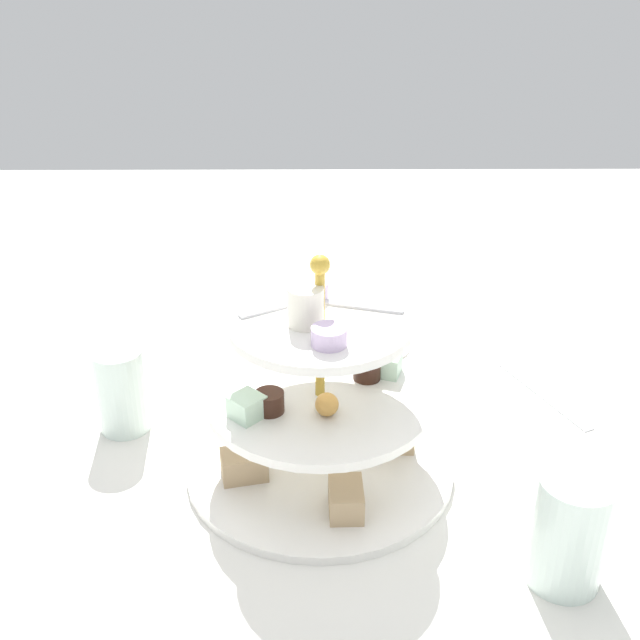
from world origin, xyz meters
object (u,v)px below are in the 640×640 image
Objects in this scene: water_glass_tall_right at (569,531)px; teacup_with_saucer at (379,333)px; butter_knife_right at (544,395)px; water_glass_mid_back at (121,390)px; tiered_serving_stand at (319,414)px; water_glass_short_left at (273,328)px.

water_glass_tall_right is 1.25× the size of teacup_with_saucer.
butter_knife_right is 1.62× the size of water_glass_mid_back.
water_glass_tall_right is 0.32m from butter_knife_right.
tiered_serving_stand is 4.05× the size of water_glass_short_left.
water_glass_mid_back is (0.17, 0.19, 0.02)m from water_glass_short_left.
water_glass_tall_right reaches higher than water_glass_mid_back.
butter_knife_right is at bearing 147.64° from teacup_with_saucer.
water_glass_tall_right is at bearing 143.79° from tiered_serving_stand.
tiered_serving_stand is 2.80× the size of water_glass_mid_back.
butter_knife_right is at bearing -102.58° from water_glass_tall_right.
butter_knife_right is at bearing -172.92° from water_glass_mid_back.
teacup_with_saucer is at bearing -176.91° from water_glass_short_left.
tiered_serving_stand reaches higher than water_glass_tall_right.
water_glass_short_left is 0.80× the size of teacup_with_saucer.
water_glass_tall_right is (-0.22, 0.16, -0.02)m from tiered_serving_stand.
water_glass_tall_right is 0.51m from water_glass_short_left.
water_glass_short_left is at bearing 47.83° from butter_knife_right.
water_glass_tall_right is 1.55× the size of water_glass_short_left.
water_glass_mid_back is (0.52, 0.06, 0.05)m from butter_knife_right.
water_glass_short_left is at bearing 3.09° from teacup_with_saucer.
water_glass_tall_right is at bearing 123.64° from water_glass_short_left.
tiered_serving_stand is at bearing -36.21° from water_glass_tall_right.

